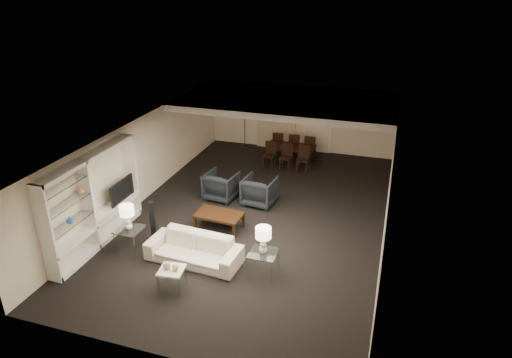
{
  "coord_description": "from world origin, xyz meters",
  "views": [
    {
      "loc": [
        3.42,
        -10.82,
        6.23
      ],
      "look_at": [
        0.0,
        0.0,
        1.1
      ],
      "focal_mm": 32.0,
      "sensor_mm": 36.0,
      "label": 1
    }
  ],
  "objects_px": {
    "television": "(119,190)",
    "pendant_light": "(297,116)",
    "side_table_left": "(130,239)",
    "chair_fm": "(294,145)",
    "table_lamp_right": "(263,240)",
    "chair_nm": "(286,157)",
    "side_table_right": "(263,263)",
    "armchair_right": "(260,191)",
    "coffee_table": "(219,221)",
    "floor_lamp": "(245,128)",
    "vase_blue": "(70,220)",
    "chair_fr": "(310,146)",
    "dining_table": "(290,154)",
    "chair_fl": "(279,143)",
    "chair_nr": "(303,159)",
    "table_lamp_left": "(127,217)",
    "marble_table": "(172,279)",
    "floor_speaker": "(153,222)",
    "chair_nl": "(269,155)",
    "vase_amber": "(81,190)",
    "armchair_left": "(221,186)",
    "sofa": "(194,249)"
  },
  "relations": [
    {
      "from": "coffee_table",
      "to": "armchair_right",
      "type": "xyz_separation_m",
      "value": [
        0.6,
        1.7,
        0.2
      ]
    },
    {
      "from": "armchair_right",
      "to": "vase_blue",
      "type": "height_order",
      "value": "vase_blue"
    },
    {
      "from": "floor_speaker",
      "to": "dining_table",
      "type": "bearing_deg",
      "value": 56.62
    },
    {
      "from": "armchair_right",
      "to": "television",
      "type": "bearing_deg",
      "value": 41.51
    },
    {
      "from": "armchair_right",
      "to": "side_table_right",
      "type": "relative_size",
      "value": 1.49
    },
    {
      "from": "pendant_light",
      "to": "side_table_right",
      "type": "bearing_deg",
      "value": -83.48
    },
    {
      "from": "table_lamp_left",
      "to": "chair_nm",
      "type": "height_order",
      "value": "table_lamp_left"
    },
    {
      "from": "floor_speaker",
      "to": "television",
      "type": "bearing_deg",
      "value": 143.25
    },
    {
      "from": "floor_speaker",
      "to": "vase_amber",
      "type": "bearing_deg",
      "value": -160.12
    },
    {
      "from": "armchair_left",
      "to": "side_table_left",
      "type": "height_order",
      "value": "armchair_left"
    },
    {
      "from": "table_lamp_left",
      "to": "table_lamp_right",
      "type": "xyz_separation_m",
      "value": [
        3.4,
        0.0,
        0.0
      ]
    },
    {
      "from": "chair_fr",
      "to": "floor_speaker",
      "type": "bearing_deg",
      "value": 68.03
    },
    {
      "from": "armchair_right",
      "to": "chair_fr",
      "type": "xyz_separation_m",
      "value": [
        0.69,
        4.08,
        0.03
      ]
    },
    {
      "from": "table_lamp_left",
      "to": "marble_table",
      "type": "relative_size",
      "value": 1.24
    },
    {
      "from": "marble_table",
      "to": "chair_fl",
      "type": "xyz_separation_m",
      "value": [
        0.09,
        8.48,
        0.19
      ]
    },
    {
      "from": "chair_fr",
      "to": "dining_table",
      "type": "bearing_deg",
      "value": 46.38
    },
    {
      "from": "pendant_light",
      "to": "chair_nr",
      "type": "bearing_deg",
      "value": -10.4
    },
    {
      "from": "chair_fm",
      "to": "vase_amber",
      "type": "bearing_deg",
      "value": 58.92
    },
    {
      "from": "television",
      "to": "pendant_light",
      "type": "bearing_deg",
      "value": -35.0
    },
    {
      "from": "side_table_left",
      "to": "table_lamp_right",
      "type": "distance_m",
      "value": 3.45
    },
    {
      "from": "side_table_left",
      "to": "side_table_right",
      "type": "relative_size",
      "value": 1.0
    },
    {
      "from": "table_lamp_left",
      "to": "chair_fm",
      "type": "bearing_deg",
      "value": 72.06
    },
    {
      "from": "armchair_right",
      "to": "dining_table",
      "type": "relative_size",
      "value": 0.54
    },
    {
      "from": "table_lamp_right",
      "to": "chair_nm",
      "type": "relative_size",
      "value": 0.71
    },
    {
      "from": "sofa",
      "to": "floor_lamp",
      "type": "bearing_deg",
      "value": 104.12
    },
    {
      "from": "pendant_light",
      "to": "vase_blue",
      "type": "xyz_separation_m",
      "value": [
        -3.61,
        -7.01,
        -0.77
      ]
    },
    {
      "from": "chair_nl",
      "to": "floor_lamp",
      "type": "xyz_separation_m",
      "value": [
        -1.42,
        1.53,
        0.4
      ]
    },
    {
      "from": "pendant_light",
      "to": "vase_blue",
      "type": "distance_m",
      "value": 7.92
    },
    {
      "from": "television",
      "to": "chair_fl",
      "type": "distance_m",
      "value": 6.92
    },
    {
      "from": "vase_blue",
      "to": "chair_fr",
      "type": "height_order",
      "value": "vase_blue"
    },
    {
      "from": "vase_blue",
      "to": "chair_nr",
      "type": "distance_m",
      "value": 8.01
    },
    {
      "from": "side_table_left",
      "to": "chair_nl",
      "type": "relative_size",
      "value": 0.69
    },
    {
      "from": "side_table_left",
      "to": "chair_fm",
      "type": "distance_m",
      "value": 7.76
    },
    {
      "from": "chair_fl",
      "to": "table_lamp_right",
      "type": "bearing_deg",
      "value": 99.6
    },
    {
      "from": "side_table_left",
      "to": "television",
      "type": "bearing_deg",
      "value": 130.87
    },
    {
      "from": "dining_table",
      "to": "floor_lamp",
      "type": "xyz_separation_m",
      "value": [
        -2.02,
        0.88,
        0.54
      ]
    },
    {
      "from": "vase_amber",
      "to": "dining_table",
      "type": "height_order",
      "value": "vase_amber"
    },
    {
      "from": "armchair_right",
      "to": "side_table_left",
      "type": "distance_m",
      "value": 4.02
    },
    {
      "from": "sofa",
      "to": "side_table_right",
      "type": "xyz_separation_m",
      "value": [
        1.7,
        0.0,
        -0.04
      ]
    },
    {
      "from": "pendant_light",
      "to": "chair_nr",
      "type": "distance_m",
      "value": 1.5
    },
    {
      "from": "armchair_left",
      "to": "chair_nr",
      "type": "bearing_deg",
      "value": -117.26
    },
    {
      "from": "chair_nr",
      "to": "chair_fl",
      "type": "bearing_deg",
      "value": 132.82
    },
    {
      "from": "pendant_light",
      "to": "sofa",
      "type": "distance_m",
      "value": 6.41
    },
    {
      "from": "pendant_light",
      "to": "table_lamp_left",
      "type": "height_order",
      "value": "pendant_light"
    },
    {
      "from": "marble_table",
      "to": "chair_nr",
      "type": "bearing_deg",
      "value": 79.82
    },
    {
      "from": "coffee_table",
      "to": "floor_lamp",
      "type": "relative_size",
      "value": 0.73
    },
    {
      "from": "armchair_right",
      "to": "television",
      "type": "xyz_separation_m",
      "value": [
        -3.18,
        -2.28,
        0.62
      ]
    },
    {
      "from": "coffee_table",
      "to": "side_table_right",
      "type": "xyz_separation_m",
      "value": [
        1.7,
        -1.6,
        0.07
      ]
    },
    {
      "from": "side_table_right",
      "to": "chair_fm",
      "type": "height_order",
      "value": "chair_fm"
    },
    {
      "from": "floor_speaker",
      "to": "chair_nr",
      "type": "bearing_deg",
      "value": 49.39
    }
  ]
}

